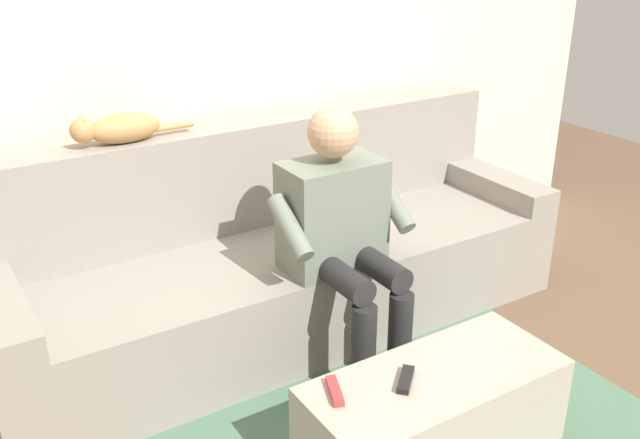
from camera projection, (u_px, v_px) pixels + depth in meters
name	position (u px, v px, depth m)	size (l,w,h in m)	color
ground_plane	(376.00, 403.00, 2.87)	(8.00, 8.00, 0.00)	brown
back_wall	(227.00, 23.00, 3.29)	(4.77, 0.06, 2.70)	beige
couch	(282.00, 261.00, 3.33)	(2.66, 0.81, 0.93)	gray
coffee_table	(433.00, 415.00, 2.54)	(0.95, 0.41, 0.35)	#A89E8E
person_solo_seated	(341.00, 226.00, 2.91)	(0.57, 0.54, 1.13)	slate
cat_on_backrest	(118.00, 128.00, 2.95)	(0.52, 0.14, 0.14)	#B7844C
remote_red	(335.00, 391.00, 2.36)	(0.15, 0.03, 0.02)	#B73333
remote_black	(406.00, 380.00, 2.42)	(0.14, 0.04, 0.02)	black
floor_rug	(408.00, 432.00, 2.70)	(1.84, 1.58, 0.01)	#4C7056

